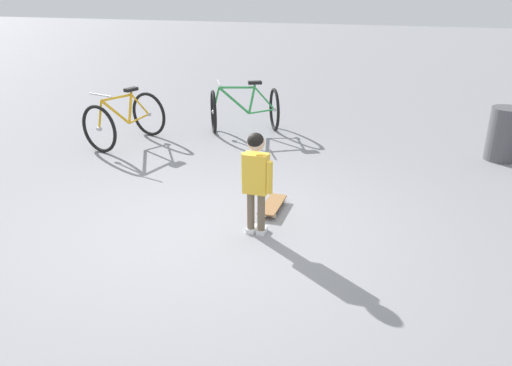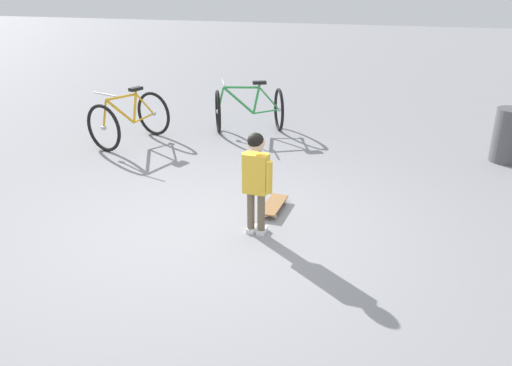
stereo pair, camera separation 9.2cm
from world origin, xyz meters
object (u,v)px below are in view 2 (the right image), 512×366
at_px(skateboard, 273,205).
at_px(bicycle_near, 249,109).
at_px(trash_bin, 510,136).
at_px(child_person, 256,173).
at_px(bicycle_mid, 130,119).

distance_m(skateboard, bicycle_near, 3.13).
xyz_separation_m(skateboard, trash_bin, (2.50, -2.72, 0.32)).
bearing_deg(trash_bin, child_person, 138.24).
height_order(skateboard, bicycle_mid, bicycle_mid).
distance_m(child_person, trash_bin, 4.14).
height_order(child_person, trash_bin, child_person).
bearing_deg(child_person, bicycle_mid, 49.47).
bearing_deg(bicycle_mid, trash_bin, -82.32).
relative_size(skateboard, bicycle_mid, 0.46).
distance_m(child_person, skateboard, 0.84).
relative_size(child_person, trash_bin, 1.42).
bearing_deg(bicycle_near, trash_bin, -95.58).
xyz_separation_m(skateboard, bicycle_mid, (1.76, 2.77, 0.32)).
height_order(skateboard, trash_bin, trash_bin).
distance_m(bicycle_near, trash_bin, 3.93).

